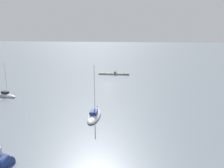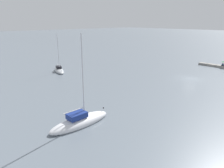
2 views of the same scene
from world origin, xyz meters
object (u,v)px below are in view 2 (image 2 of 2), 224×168
Objects in this scene: sailboat_grey_mid at (59,70)px; umbrella_open_green at (224,62)px; sailboat_white_outer at (80,121)px; person_seated_blue_right at (222,65)px.

umbrella_open_green is at bearing 162.18° from sailboat_grey_mid.
umbrella_open_green is 0.12× the size of sailboat_white_outer.
sailboat_white_outer is (-1.19, 46.94, -0.44)m from person_seated_blue_right.
sailboat_white_outer is at bearing 84.43° from sailboat_grey_mid.
umbrella_open_green is 0.14× the size of sailboat_grey_mid.
person_seated_blue_right is 43.14m from sailboat_grey_mid.
sailboat_grey_mid is 29.63m from sailboat_white_outer.
person_seated_blue_right is 0.08× the size of sailboat_grey_mid.
sailboat_white_outer is (-26.95, 12.33, 0.07)m from sailboat_grey_mid.
umbrella_open_green is (-0.29, -0.16, 0.87)m from person_seated_blue_right.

